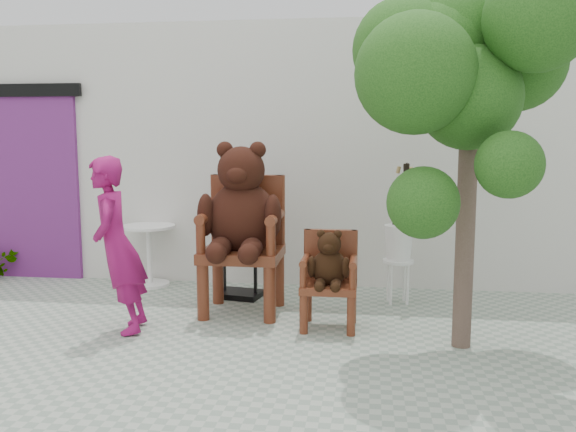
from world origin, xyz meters
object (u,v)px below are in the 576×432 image
object	(u,v)px
person	(117,246)
cafe_table	(149,248)
chair_big	(242,217)
display_stand	(239,244)
tree	(460,63)
chair_small	(329,269)
stool_bucket	(399,242)

from	to	relation	value
person	cafe_table	xyz separation A→B (m)	(-0.33, 1.63, -0.33)
chair_big	cafe_table	distance (m)	1.64
display_stand	tree	size ratio (longest dim) A/B	0.50
chair_small	chair_big	bearing A→B (deg)	157.47
display_stand	person	bearing A→B (deg)	-112.29
stool_bucket	chair_small	bearing A→B (deg)	-126.14
chair_small	tree	xyz separation A→B (m)	(1.04, -0.32, 1.76)
chair_small	cafe_table	bearing A→B (deg)	149.79
tree	chair_small	bearing A→B (deg)	162.72
stool_bucket	tree	world-z (taller)	tree
chair_big	display_stand	world-z (taller)	chair_big
person	cafe_table	bearing A→B (deg)	177.80
chair_small	stool_bucket	distance (m)	1.12
chair_big	stool_bucket	distance (m)	1.65
chair_small	cafe_table	xyz separation A→B (m)	(-2.16, 1.26, -0.09)
display_stand	stool_bucket	size ratio (longest dim) A/B	1.04
person	chair_small	bearing A→B (deg)	87.99
chair_big	tree	bearing A→B (deg)	-19.73
person	stool_bucket	distance (m)	2.80
chair_small	person	distance (m)	1.88
tree	stool_bucket	bearing A→B (deg)	107.30
person	display_stand	bearing A→B (deg)	133.76
cafe_table	stool_bucket	xyz separation A→B (m)	(2.81, -0.36, 0.20)
person	stool_bucket	size ratio (longest dim) A/B	1.06
chair_big	chair_small	xyz separation A→B (m)	(0.87, -0.36, -0.41)
chair_small	display_stand	bearing A→B (deg)	138.74
chair_small	display_stand	world-z (taller)	display_stand
display_stand	cafe_table	bearing A→B (deg)	172.74
person	tree	world-z (taller)	tree
chair_big	display_stand	distance (m)	0.66
chair_small	cafe_table	world-z (taller)	chair_small
tree	chair_big	bearing A→B (deg)	160.27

